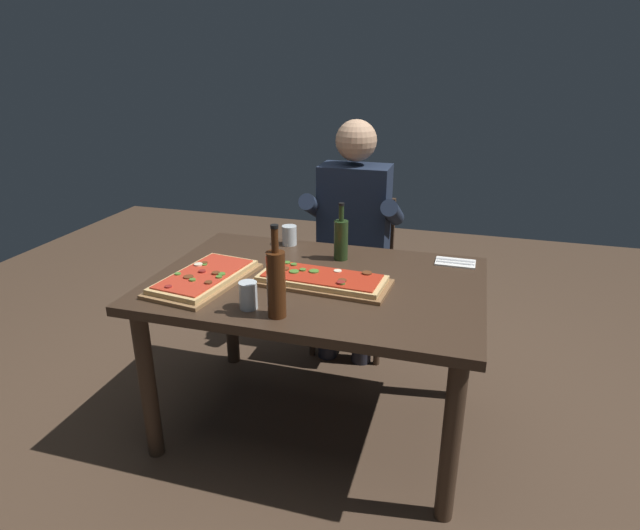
{
  "coord_description": "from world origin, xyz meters",
  "views": [
    {
      "loc": [
        0.6,
        -2.0,
        1.63
      ],
      "look_at": [
        0.0,
        0.05,
        0.79
      ],
      "focal_mm": 29.76,
      "sensor_mm": 36.0,
      "label": 1
    }
  ],
  "objects_px": {
    "dining_table": "(317,300)",
    "tumbler_near_camera": "(289,235)",
    "oil_bottle_amber": "(276,282)",
    "pizza_rectangular_front": "(322,280)",
    "tumbler_far_side": "(248,297)",
    "wine_bottle_dark": "(341,239)",
    "pizza_rectangular_left": "(205,278)",
    "seated_diner": "(352,229)",
    "diner_chair": "(356,265)"
  },
  "relations": [
    {
      "from": "wine_bottle_dark",
      "to": "oil_bottle_amber",
      "type": "height_order",
      "value": "oil_bottle_amber"
    },
    {
      "from": "pizza_rectangular_left",
      "to": "tumbler_far_side",
      "type": "xyz_separation_m",
      "value": [
        0.28,
        -0.18,
        0.03
      ]
    },
    {
      "from": "wine_bottle_dark",
      "to": "pizza_rectangular_left",
      "type": "bearing_deg",
      "value": -138.44
    },
    {
      "from": "dining_table",
      "to": "seated_diner",
      "type": "xyz_separation_m",
      "value": [
        -0.01,
        0.74,
        0.1
      ]
    },
    {
      "from": "oil_bottle_amber",
      "to": "tumbler_far_side",
      "type": "relative_size",
      "value": 3.3
    },
    {
      "from": "seated_diner",
      "to": "pizza_rectangular_left",
      "type": "bearing_deg",
      "value": -115.97
    },
    {
      "from": "oil_bottle_amber",
      "to": "seated_diner",
      "type": "relative_size",
      "value": 0.26
    },
    {
      "from": "oil_bottle_amber",
      "to": "seated_diner",
      "type": "height_order",
      "value": "seated_diner"
    },
    {
      "from": "dining_table",
      "to": "wine_bottle_dark",
      "type": "height_order",
      "value": "wine_bottle_dark"
    },
    {
      "from": "pizza_rectangular_front",
      "to": "tumbler_far_side",
      "type": "xyz_separation_m",
      "value": [
        -0.2,
        -0.3,
        0.03
      ]
    },
    {
      "from": "pizza_rectangular_front",
      "to": "wine_bottle_dark",
      "type": "xyz_separation_m",
      "value": [
        0.0,
        0.31,
        0.08
      ]
    },
    {
      "from": "dining_table",
      "to": "tumbler_near_camera",
      "type": "xyz_separation_m",
      "value": [
        -0.26,
        0.4,
        0.14
      ]
    },
    {
      "from": "tumbler_near_camera",
      "to": "diner_chair",
      "type": "height_order",
      "value": "diner_chair"
    },
    {
      "from": "pizza_rectangular_front",
      "to": "tumbler_far_side",
      "type": "height_order",
      "value": "tumbler_far_side"
    },
    {
      "from": "diner_chair",
      "to": "seated_diner",
      "type": "bearing_deg",
      "value": -90.0
    },
    {
      "from": "pizza_rectangular_left",
      "to": "wine_bottle_dark",
      "type": "xyz_separation_m",
      "value": [
        0.49,
        0.43,
        0.08
      ]
    },
    {
      "from": "tumbler_near_camera",
      "to": "seated_diner",
      "type": "relative_size",
      "value": 0.07
    },
    {
      "from": "wine_bottle_dark",
      "to": "tumbler_far_side",
      "type": "relative_size",
      "value": 2.56
    },
    {
      "from": "pizza_rectangular_left",
      "to": "diner_chair",
      "type": "bearing_deg",
      "value": 66.77
    },
    {
      "from": "wine_bottle_dark",
      "to": "diner_chair",
      "type": "xyz_separation_m",
      "value": [
        -0.05,
        0.58,
        -0.35
      ]
    },
    {
      "from": "oil_bottle_amber",
      "to": "tumbler_near_camera",
      "type": "distance_m",
      "value": 0.8
    },
    {
      "from": "diner_chair",
      "to": "tumbler_near_camera",
      "type": "bearing_deg",
      "value": -118.9
    },
    {
      "from": "tumbler_far_side",
      "to": "seated_diner",
      "type": "relative_size",
      "value": 0.08
    },
    {
      "from": "pizza_rectangular_front",
      "to": "wine_bottle_dark",
      "type": "height_order",
      "value": "wine_bottle_dark"
    },
    {
      "from": "tumbler_far_side",
      "to": "wine_bottle_dark",
      "type": "bearing_deg",
      "value": 71.34
    },
    {
      "from": "pizza_rectangular_front",
      "to": "tumbler_near_camera",
      "type": "xyz_separation_m",
      "value": [
        -0.3,
        0.44,
        0.03
      ]
    },
    {
      "from": "tumbler_far_side",
      "to": "oil_bottle_amber",
      "type": "bearing_deg",
      "value": -14.1
    },
    {
      "from": "pizza_rectangular_front",
      "to": "wine_bottle_dark",
      "type": "bearing_deg",
      "value": 89.59
    },
    {
      "from": "wine_bottle_dark",
      "to": "tumbler_near_camera",
      "type": "bearing_deg",
      "value": 156.97
    },
    {
      "from": "pizza_rectangular_left",
      "to": "oil_bottle_amber",
      "type": "bearing_deg",
      "value": -27.38
    },
    {
      "from": "tumbler_near_camera",
      "to": "tumbler_far_side",
      "type": "height_order",
      "value": "tumbler_far_side"
    },
    {
      "from": "diner_chair",
      "to": "tumbler_far_side",
      "type": "bearing_deg",
      "value": -97.4
    },
    {
      "from": "dining_table",
      "to": "wine_bottle_dark",
      "type": "relative_size",
      "value": 5.13
    },
    {
      "from": "pizza_rectangular_front",
      "to": "oil_bottle_amber",
      "type": "xyz_separation_m",
      "value": [
        -0.08,
        -0.33,
        0.12
      ]
    },
    {
      "from": "dining_table",
      "to": "pizza_rectangular_left",
      "type": "height_order",
      "value": "pizza_rectangular_left"
    },
    {
      "from": "pizza_rectangular_front",
      "to": "oil_bottle_amber",
      "type": "height_order",
      "value": "oil_bottle_amber"
    },
    {
      "from": "dining_table",
      "to": "tumbler_far_side",
      "type": "xyz_separation_m",
      "value": [
        -0.17,
        -0.33,
        0.14
      ]
    },
    {
      "from": "dining_table",
      "to": "diner_chair",
      "type": "relative_size",
      "value": 1.61
    },
    {
      "from": "diner_chair",
      "to": "seated_diner",
      "type": "height_order",
      "value": "seated_diner"
    },
    {
      "from": "dining_table",
      "to": "pizza_rectangular_left",
      "type": "xyz_separation_m",
      "value": [
        -0.45,
        -0.16,
        0.12
      ]
    },
    {
      "from": "tumbler_near_camera",
      "to": "tumbler_far_side",
      "type": "xyz_separation_m",
      "value": [
        0.1,
        -0.74,
        -0.0
      ]
    },
    {
      "from": "tumbler_far_side",
      "to": "seated_diner",
      "type": "distance_m",
      "value": 1.08
    },
    {
      "from": "tumbler_far_side",
      "to": "seated_diner",
      "type": "bearing_deg",
      "value": 81.78
    },
    {
      "from": "pizza_rectangular_left",
      "to": "tumbler_far_side",
      "type": "height_order",
      "value": "tumbler_far_side"
    },
    {
      "from": "oil_bottle_amber",
      "to": "pizza_rectangular_front",
      "type": "bearing_deg",
      "value": 76.89
    },
    {
      "from": "pizza_rectangular_front",
      "to": "oil_bottle_amber",
      "type": "bearing_deg",
      "value": -103.11
    },
    {
      "from": "oil_bottle_amber",
      "to": "dining_table",
      "type": "bearing_deg",
      "value": 83.41
    },
    {
      "from": "pizza_rectangular_left",
      "to": "oil_bottle_amber",
      "type": "distance_m",
      "value": 0.47
    },
    {
      "from": "tumbler_near_camera",
      "to": "dining_table",
      "type": "bearing_deg",
      "value": -56.64
    },
    {
      "from": "dining_table",
      "to": "pizza_rectangular_front",
      "type": "bearing_deg",
      "value": -48.16
    }
  ]
}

